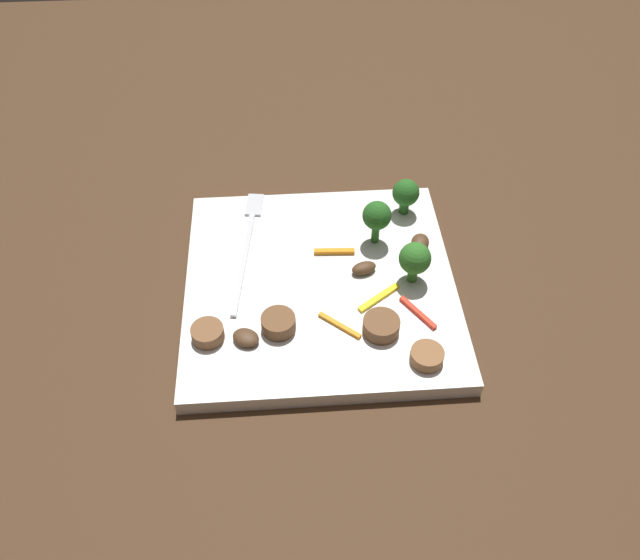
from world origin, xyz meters
name	(u,v)px	position (x,y,z in m)	size (l,w,h in m)	color
ground_plane	(320,291)	(0.00, 0.00, 0.00)	(1.40, 1.40, 0.00)	#422B19
plate	(320,286)	(0.00, 0.00, 0.01)	(0.27, 0.27, 0.02)	white
fork	(248,241)	(0.06, 0.07, 0.02)	(0.18, 0.03, 0.00)	silver
broccoli_floret_0	(406,194)	(0.10, -0.10, 0.04)	(0.03, 0.03, 0.04)	#296420
broccoli_floret_1	(377,217)	(0.05, -0.06, 0.05)	(0.03, 0.03, 0.05)	#296420
broccoli_floret_2	(415,259)	(-0.01, -0.09, 0.05)	(0.03, 0.03, 0.05)	#347525
sausage_slice_0	(278,323)	(-0.06, 0.04, 0.03)	(0.03, 0.03, 0.02)	brown
sausage_slice_1	(381,326)	(-0.07, -0.05, 0.03)	(0.03, 0.03, 0.02)	brown
sausage_slice_2	(208,333)	(-0.07, 0.11, 0.02)	(0.03, 0.03, 0.01)	brown
sausage_slice_3	(427,356)	(-0.10, -0.09, 0.02)	(0.03, 0.03, 0.01)	brown
mushroom_0	(246,338)	(-0.07, 0.07, 0.02)	(0.03, 0.02, 0.01)	#4C331E
mushroom_1	(364,268)	(0.01, -0.05, 0.02)	(0.03, 0.02, 0.01)	#4C331E
mushroom_2	(420,242)	(0.04, -0.11, 0.02)	(0.02, 0.02, 0.01)	#4C331E
pepper_strip_0	(340,325)	(-0.06, -0.01, 0.02)	(0.05, 0.00, 0.00)	orange
pepper_strip_1	(379,298)	(-0.03, -0.06, 0.02)	(0.05, 0.01, 0.00)	yellow
pepper_strip_2	(418,313)	(-0.05, -0.09, 0.02)	(0.05, 0.00, 0.00)	red
pepper_strip_3	(334,252)	(0.04, -0.02, 0.02)	(0.04, 0.01, 0.00)	orange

